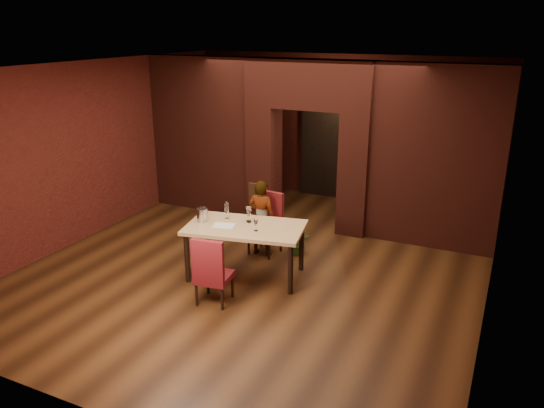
{
  "coord_description": "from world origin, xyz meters",
  "views": [
    {
      "loc": [
        3.59,
        -7.28,
        3.8
      ],
      "look_at": [
        0.17,
        0.0,
        1.06
      ],
      "focal_mm": 35.0,
      "sensor_mm": 36.0,
      "label": 1
    }
  ],
  "objects_px": {
    "chair_near": "(214,269)",
    "wine_glass_b": "(249,215)",
    "person_seated": "(261,218)",
    "wine_glass_a": "(249,214)",
    "potted_plant": "(298,242)",
    "wine_bucket": "(202,215)",
    "dining_table": "(246,251)",
    "chair_far": "(265,224)",
    "water_bottle": "(227,210)",
    "wine_glass_c": "(256,225)"
  },
  "relations": [
    {
      "from": "water_bottle",
      "to": "potted_plant",
      "type": "height_order",
      "value": "water_bottle"
    },
    {
      "from": "chair_near",
      "to": "wine_glass_c",
      "type": "bearing_deg",
      "value": -115.76
    },
    {
      "from": "chair_near",
      "to": "potted_plant",
      "type": "xyz_separation_m",
      "value": [
        0.45,
        2.07,
        -0.3
      ]
    },
    {
      "from": "wine_glass_b",
      "to": "water_bottle",
      "type": "distance_m",
      "value": 0.41
    },
    {
      "from": "chair_near",
      "to": "wine_glass_a",
      "type": "bearing_deg",
      "value": -96.39
    },
    {
      "from": "chair_near",
      "to": "person_seated",
      "type": "bearing_deg",
      "value": -93.78
    },
    {
      "from": "wine_glass_b",
      "to": "wine_glass_c",
      "type": "distance_m",
      "value": 0.38
    },
    {
      "from": "wine_glass_c",
      "to": "potted_plant",
      "type": "distance_m",
      "value": 1.46
    },
    {
      "from": "chair_near",
      "to": "wine_glass_a",
      "type": "xyz_separation_m",
      "value": [
        -0.03,
        1.13,
        0.45
      ]
    },
    {
      "from": "dining_table",
      "to": "chair_far",
      "type": "distance_m",
      "value": 0.94
    },
    {
      "from": "wine_glass_a",
      "to": "potted_plant",
      "type": "bearing_deg",
      "value": 63.18
    },
    {
      "from": "dining_table",
      "to": "potted_plant",
      "type": "height_order",
      "value": "dining_table"
    },
    {
      "from": "person_seated",
      "to": "wine_glass_a",
      "type": "height_order",
      "value": "person_seated"
    },
    {
      "from": "potted_plant",
      "to": "wine_glass_c",
      "type": "bearing_deg",
      "value": -98.29
    },
    {
      "from": "dining_table",
      "to": "wine_glass_b",
      "type": "relative_size",
      "value": 7.96
    },
    {
      "from": "chair_near",
      "to": "wine_glass_b",
      "type": "height_order",
      "value": "wine_glass_b"
    },
    {
      "from": "wine_glass_c",
      "to": "potted_plant",
      "type": "xyz_separation_m",
      "value": [
        0.18,
        1.26,
        -0.72
      ]
    },
    {
      "from": "wine_bucket",
      "to": "chair_near",
      "type": "bearing_deg",
      "value": -49.93
    },
    {
      "from": "chair_near",
      "to": "potted_plant",
      "type": "height_order",
      "value": "chair_near"
    },
    {
      "from": "dining_table",
      "to": "wine_glass_a",
      "type": "height_order",
      "value": "wine_glass_a"
    },
    {
      "from": "wine_glass_b",
      "to": "wine_bucket",
      "type": "height_order",
      "value": "wine_glass_b"
    },
    {
      "from": "wine_glass_a",
      "to": "wine_bucket",
      "type": "xyz_separation_m",
      "value": [
        -0.66,
        -0.32,
        -0.01
      ]
    },
    {
      "from": "water_bottle",
      "to": "chair_far",
      "type": "bearing_deg",
      "value": 67.28
    },
    {
      "from": "chair_far",
      "to": "wine_bucket",
      "type": "bearing_deg",
      "value": -114.19
    },
    {
      "from": "chair_near",
      "to": "wine_glass_a",
      "type": "distance_m",
      "value": 1.22
    },
    {
      "from": "dining_table",
      "to": "chair_near",
      "type": "height_order",
      "value": "chair_near"
    },
    {
      "from": "person_seated",
      "to": "wine_glass_a",
      "type": "distance_m",
      "value": 0.72
    },
    {
      "from": "wine_glass_a",
      "to": "potted_plant",
      "type": "height_order",
      "value": "wine_glass_a"
    },
    {
      "from": "chair_near",
      "to": "water_bottle",
      "type": "xyz_separation_m",
      "value": [
        -0.41,
        1.1,
        0.47
      ]
    },
    {
      "from": "potted_plant",
      "to": "wine_bucket",
      "type": "bearing_deg",
      "value": -132.04
    },
    {
      "from": "wine_glass_c",
      "to": "potted_plant",
      "type": "bearing_deg",
      "value": 81.71
    },
    {
      "from": "wine_glass_a",
      "to": "wine_glass_b",
      "type": "bearing_deg",
      "value": -56.85
    },
    {
      "from": "wine_glass_a",
      "to": "wine_bucket",
      "type": "relative_size",
      "value": 1.08
    },
    {
      "from": "chair_near",
      "to": "wine_glass_b",
      "type": "relative_size",
      "value": 4.52
    },
    {
      "from": "chair_far",
      "to": "wine_glass_c",
      "type": "distance_m",
      "value": 1.17
    },
    {
      "from": "dining_table",
      "to": "potted_plant",
      "type": "relative_size",
      "value": 4.18
    },
    {
      "from": "dining_table",
      "to": "wine_glass_b",
      "type": "bearing_deg",
      "value": 85.23
    },
    {
      "from": "potted_plant",
      "to": "wine_glass_a",
      "type": "bearing_deg",
      "value": -116.82
    },
    {
      "from": "wine_glass_a",
      "to": "water_bottle",
      "type": "height_order",
      "value": "water_bottle"
    },
    {
      "from": "wine_glass_a",
      "to": "chair_far",
      "type": "bearing_deg",
      "value": 95.35
    },
    {
      "from": "wine_bucket",
      "to": "water_bottle",
      "type": "distance_m",
      "value": 0.4
    },
    {
      "from": "dining_table",
      "to": "person_seated",
      "type": "xyz_separation_m",
      "value": [
        -0.14,
        0.86,
        0.24
      ]
    },
    {
      "from": "person_seated",
      "to": "water_bottle",
      "type": "distance_m",
      "value": 0.8
    },
    {
      "from": "potted_plant",
      "to": "water_bottle",
      "type": "bearing_deg",
      "value": -131.49
    },
    {
      "from": "potted_plant",
      "to": "person_seated",
      "type": "bearing_deg",
      "value": -153.28
    },
    {
      "from": "wine_glass_c",
      "to": "water_bottle",
      "type": "height_order",
      "value": "water_bottle"
    },
    {
      "from": "wine_bucket",
      "to": "water_bottle",
      "type": "bearing_deg",
      "value": 46.19
    },
    {
      "from": "chair_far",
      "to": "chair_near",
      "type": "distance_m",
      "value": 1.85
    },
    {
      "from": "chair_far",
      "to": "person_seated",
      "type": "bearing_deg",
      "value": -108.23
    },
    {
      "from": "person_seated",
      "to": "chair_far",
      "type": "bearing_deg",
      "value": -113.98
    }
  ]
}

